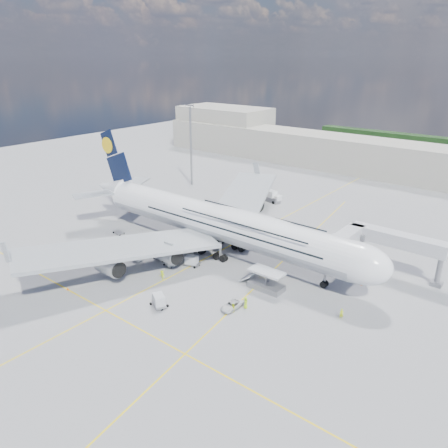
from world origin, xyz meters
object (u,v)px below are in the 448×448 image
Objects in this scene: baggage_tug at (137,257)px; crew_wing at (124,244)px; cargo_loader at (266,282)px; light_mast at (191,144)px; cone_wing_right_outer at (68,288)px; airliner at (220,222)px; crew_tug at (162,275)px; cone_wing_right_inner at (110,262)px; dolly_row_a at (150,246)px; dolly_row_c at (169,262)px; cone_wing_left_outer at (237,218)px; jet_bridge at (376,241)px; catering_truck_inner at (217,219)px; crew_loader at (233,308)px; crew_nose at (342,314)px; dolly_nose_far at (159,300)px; catering_truck_outer at (272,197)px; dolly_row_b at (161,258)px; crew_van at (246,303)px; service_van at (232,305)px; dolly_back at (119,232)px; dolly_nose_near at (192,260)px; cone_nose at (362,284)px; cone_wing_left_inner at (234,214)px; cone_tail at (130,211)px.

crew_wing is at bearing 169.16° from baggage_tug.
light_mast reaches higher than cargo_loader.
airliner is at bearing 69.36° from cone_wing_right_outer.
airliner is at bearing -26.36° from crew_wing.
crew_tug is (17.40, -5.00, 0.13)m from crew_wing.
airliner is at bearing 52.35° from cone_wing_right_inner.
crew_wing is at bearing -164.01° from dolly_row_a.
dolly_row_c is 30.65m from cone_wing_left_outer.
jet_bridge is 2.62× the size of catering_truck_inner.
cone_wing_left_outer is at bearing 120.88° from dolly_row_c.
crew_tug is (9.30, -27.53, -1.01)m from catering_truck_inner.
crew_nose is at bearing 80.65° from crew_loader.
cone_wing_right_outer is (-17.05, -6.60, -0.87)m from dolly_nose_far.
catering_truck_outer reaches higher than cone_wing_right_outer.
catering_truck_inner is at bearing 81.83° from cone_wing_right_inner.
crew_wing is (-10.72, -0.94, 0.45)m from dolly_row_b.
crew_van is at bearing 4.00° from dolly_row_b.
cone_wing_right_outer is at bearing -135.73° from crew_tug.
service_van is at bearing 1.88° from baggage_tug.
jet_bridge is at bearing 54.65° from dolly_row_c.
catering_truck_inner is at bearing 132.19° from airliner.
dolly_nose_near is at bearing 12.56° from dolly_back.
airliner is 9.28× the size of cargo_loader.
cone_nose is at bearing 27.73° from crew_tug.
dolly_back is 6.11× the size of cone_wing_left_outer.
dolly_row_a is 2.29× the size of crew_loader.
dolly_nose_far is 6.76× the size of cone_wing_left_inner.
service_van is 1.06m from crew_loader.
catering_truck_inner is 3.79× the size of crew_tug.
cone_wing_right_outer reaches higher than cone_wing_left_inner.
airliner is at bearing 21.86° from crew_van.
dolly_nose_far is at bearing -68.19° from cone_wing_left_inner.
dolly_row_b is at bearing -171.73° from cargo_loader.
baggage_tug is 1.36× the size of crew_van.
crew_van is at bearing -82.32° from cargo_loader.
baggage_tug is 43.09m from crew_nose.
cone_wing_left_inner is (28.38, -14.43, -12.93)m from light_mast.
airliner is at bearing -60.13° from catering_truck_outer.
cone_wing_left_inner is at bearing 141.50° from cone_wing_left_outer.
dolly_nose_far reaches higher than crew_tug.
airliner reaches higher than dolly_nose_far.
crew_tug is (-16.60, -0.17, 0.33)m from service_van.
catering_truck_inner is at bearing -95.67° from cone_wing_left_outer.
service_van is at bearing 3.90° from cone_wing_right_inner.
cone_tail is (-26.03, -13.90, -0.02)m from cone_wing_left_outer.
dolly_row_c is at bearing -75.71° from cone_wing_left_inner.
dolly_nose_far reaches higher than cone_wing_left_outer.
cone_wing_left_inner is at bearing 159.68° from cone_nose.
dolly_row_c is 0.77× the size of dolly_nose_near.
baggage_tug is 4.83× the size of cone_wing_left_inner.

